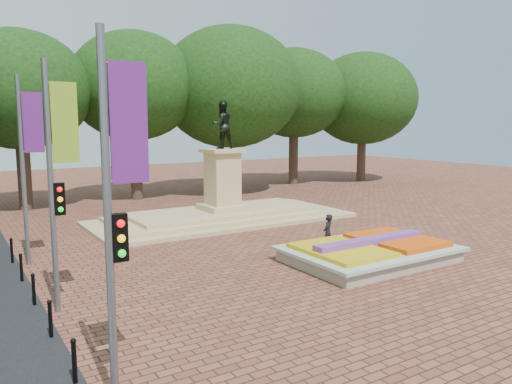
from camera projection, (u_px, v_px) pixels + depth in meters
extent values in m
plane|color=brown|center=(316.00, 253.00, 20.39)|extent=(90.00, 90.00, 0.00)
cube|color=gray|center=(369.00, 255.00, 19.21)|extent=(6.00, 4.00, 0.45)
cube|color=beige|center=(370.00, 248.00, 19.18)|extent=(6.30, 4.30, 0.12)
cube|color=#DE5F0C|center=(396.00, 240.00, 19.92)|extent=(2.60, 3.40, 0.22)
cube|color=gold|center=(341.00, 250.00, 18.39)|extent=(2.60, 3.40, 0.18)
cube|color=#613187|center=(370.00, 243.00, 19.14)|extent=(5.20, 0.55, 0.38)
cube|color=tan|center=(223.00, 219.00, 27.08)|extent=(14.00, 6.00, 0.20)
cube|color=tan|center=(223.00, 215.00, 27.05)|extent=(12.00, 5.00, 0.20)
cube|color=tan|center=(223.00, 212.00, 27.02)|extent=(10.00, 4.00, 0.20)
cube|color=tan|center=(223.00, 207.00, 26.99)|extent=(2.20, 2.20, 0.30)
cube|color=tan|center=(222.00, 179.00, 26.77)|extent=(1.50, 1.50, 2.80)
cube|color=tan|center=(222.00, 151.00, 26.56)|extent=(1.90, 1.90, 0.20)
imported|color=black|center=(222.00, 125.00, 26.37)|extent=(1.22, 0.95, 2.50)
cylinder|color=#38261E|center=(32.00, 176.00, 30.96)|extent=(0.80, 0.80, 4.00)
ellipsoid|color=black|center=(28.00, 99.00, 30.31)|extent=(8.80, 8.80, 7.48)
cylinder|color=#38261E|center=(141.00, 170.00, 34.66)|extent=(0.80, 0.80, 4.00)
ellipsoid|color=black|center=(139.00, 102.00, 34.01)|extent=(8.80, 8.80, 7.48)
cylinder|color=#38261E|center=(229.00, 165.00, 38.36)|extent=(0.80, 0.80, 4.00)
ellipsoid|color=black|center=(229.00, 104.00, 37.70)|extent=(8.80, 8.80, 7.48)
cylinder|color=#38261E|center=(302.00, 162.00, 42.06)|extent=(0.80, 0.80, 4.00)
ellipsoid|color=black|center=(302.00, 105.00, 41.40)|extent=(8.80, 8.80, 7.48)
cylinder|color=#38261E|center=(362.00, 158.00, 45.76)|extent=(0.80, 0.80, 4.00)
ellipsoid|color=black|center=(364.00, 107.00, 45.10)|extent=(8.80, 8.80, 7.48)
cylinder|color=slate|center=(108.00, 223.00, 9.07)|extent=(0.16, 0.16, 7.00)
cube|color=#5F1B74|center=(129.00, 123.00, 9.06)|extent=(0.70, 0.04, 2.20)
cylinder|color=slate|center=(51.00, 189.00, 13.68)|extent=(0.16, 0.16, 7.00)
cube|color=#85A921|center=(65.00, 123.00, 13.66)|extent=(0.70, 0.04, 2.20)
cylinder|color=slate|center=(23.00, 172.00, 18.28)|extent=(0.16, 0.16, 7.00)
cube|color=#5F1B74|center=(33.00, 122.00, 18.27)|extent=(0.70, 0.04, 2.20)
cube|color=black|center=(120.00, 237.00, 9.22)|extent=(0.28, 0.18, 0.90)
cube|color=black|center=(59.00, 199.00, 13.82)|extent=(0.28, 0.18, 0.90)
cylinder|color=black|center=(74.00, 363.00, 10.15)|extent=(0.10, 0.10, 0.90)
sphere|color=black|center=(73.00, 341.00, 10.09)|extent=(0.12, 0.12, 0.12)
cylinder|color=black|center=(50.00, 320.00, 12.33)|extent=(0.10, 0.10, 0.90)
sphere|color=black|center=(49.00, 302.00, 12.26)|extent=(0.12, 0.12, 0.12)
cylinder|color=black|center=(34.00, 291.00, 14.51)|extent=(0.10, 0.10, 0.90)
sphere|color=black|center=(33.00, 275.00, 14.44)|extent=(0.12, 0.12, 0.12)
cylinder|color=black|center=(21.00, 269.00, 16.68)|extent=(0.10, 0.10, 0.90)
sphere|color=black|center=(20.00, 255.00, 16.62)|extent=(0.12, 0.12, 0.12)
cylinder|color=black|center=(12.00, 252.00, 18.86)|extent=(0.10, 0.10, 0.90)
sphere|color=black|center=(11.00, 240.00, 18.80)|extent=(0.12, 0.12, 0.12)
imported|color=black|center=(328.00, 233.00, 20.54)|extent=(0.68, 0.61, 1.56)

